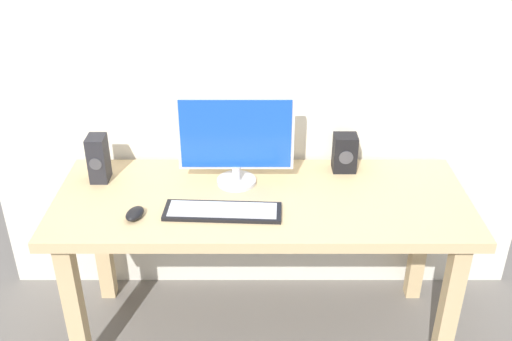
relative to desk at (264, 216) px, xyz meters
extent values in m
plane|color=slate|center=(0.00, 0.00, -0.61)|extent=(6.00, 6.00, 0.00)
cube|color=tan|center=(0.00, 0.00, 0.07)|extent=(1.66, 0.64, 0.04)
cube|color=tan|center=(-0.74, -0.23, -0.28)|extent=(0.07, 0.07, 0.66)
cube|color=tan|center=(0.74, -0.23, -0.28)|extent=(0.07, 0.07, 0.66)
cube|color=tan|center=(-0.74, 0.23, -0.28)|extent=(0.07, 0.07, 0.66)
cube|color=tan|center=(0.74, 0.23, -0.28)|extent=(0.07, 0.07, 0.66)
cylinder|color=silver|center=(-0.10, 0.11, 0.10)|extent=(0.16, 0.16, 0.02)
cylinder|color=silver|center=(-0.10, 0.11, 0.14)|extent=(0.04, 0.04, 0.06)
cube|color=silver|center=(-0.10, 0.12, 0.32)|extent=(0.47, 0.02, 0.32)
cube|color=blue|center=(-0.10, 0.11, 0.32)|extent=(0.45, 0.01, 0.29)
cube|color=black|center=(-0.15, -0.12, 0.10)|extent=(0.45, 0.16, 0.01)
cube|color=silver|center=(-0.15, -0.12, 0.11)|extent=(0.42, 0.13, 0.00)
ellipsoid|color=black|center=(-0.48, -0.15, 0.11)|extent=(0.08, 0.11, 0.04)
cube|color=black|center=(0.36, 0.23, 0.18)|extent=(0.10, 0.09, 0.16)
cylinder|color=#3F3F44|center=(0.36, 0.18, 0.18)|extent=(0.06, 0.00, 0.06)
cube|color=#232328|center=(-0.68, 0.14, 0.19)|extent=(0.07, 0.10, 0.20)
cylinder|color=#3F3F44|center=(-0.68, 0.09, 0.19)|extent=(0.05, 0.00, 0.05)
camera|label=1|loc=(-0.02, -1.99, 1.31)|focal=40.89mm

